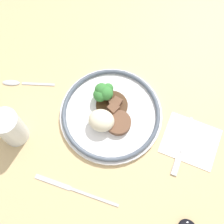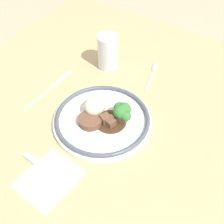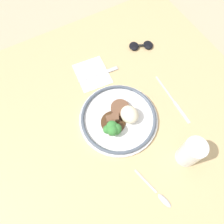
# 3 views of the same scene
# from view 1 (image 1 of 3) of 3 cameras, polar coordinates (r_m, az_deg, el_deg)

# --- Properties ---
(ground_plane) EXTENTS (8.00, 8.00, 0.00)m
(ground_plane) POSITION_cam_1_polar(r_m,az_deg,el_deg) (0.91, -1.95, -1.53)
(ground_plane) COLOR tan
(dining_table) EXTENTS (1.12, 1.07, 0.04)m
(dining_table) POSITION_cam_1_polar(r_m,az_deg,el_deg) (0.89, -1.99, -1.12)
(dining_table) COLOR tan
(dining_table) RESTS_ON ground
(napkin) EXTENTS (0.16, 0.14, 0.00)m
(napkin) POSITION_cam_1_polar(r_m,az_deg,el_deg) (0.88, 14.11, -5.40)
(napkin) COLOR white
(napkin) RESTS_ON dining_table
(plate) EXTENTS (0.29, 0.29, 0.07)m
(plate) POSITION_cam_1_polar(r_m,az_deg,el_deg) (0.86, -0.42, -0.07)
(plate) COLOR white
(plate) RESTS_ON dining_table
(juice_glass) EXTENTS (0.07, 0.07, 0.12)m
(juice_glass) POSITION_cam_1_polar(r_m,az_deg,el_deg) (0.85, -17.93, -2.92)
(juice_glass) COLOR #F4AD19
(juice_glass) RESTS_ON dining_table
(fork) EXTENTS (0.03, 0.17, 0.00)m
(fork) POSITION_cam_1_polar(r_m,az_deg,el_deg) (0.86, 12.50, -7.01)
(fork) COLOR #B7B7BC
(fork) RESTS_ON napkin
(knife) EXTENTS (0.23, 0.02, 0.00)m
(knife) POSITION_cam_1_polar(r_m,az_deg,el_deg) (0.83, -7.14, -13.86)
(knife) COLOR #B7B7BC
(knife) RESTS_ON dining_table
(spoon) EXTENTS (0.15, 0.05, 0.01)m
(spoon) POSITION_cam_1_polar(r_m,az_deg,el_deg) (0.96, -16.84, 5.09)
(spoon) COLOR #B7B7BC
(spoon) RESTS_ON dining_table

